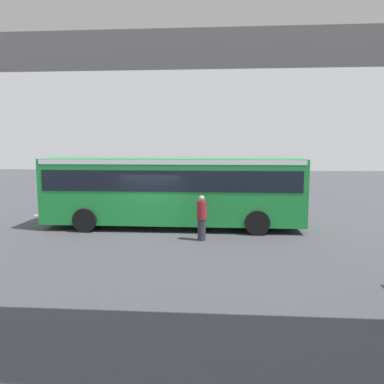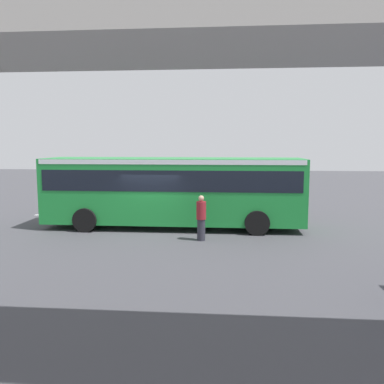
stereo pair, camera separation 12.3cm
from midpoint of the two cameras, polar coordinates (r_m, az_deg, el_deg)
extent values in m
plane|color=#424247|center=(17.23, -5.62, -5.72)|extent=(80.00, 80.00, 0.00)
cube|color=#1E8C38|center=(17.75, -2.54, 0.31)|extent=(11.50, 2.55, 2.86)
cube|color=black|center=(17.69, -2.55, 1.97)|extent=(11.04, 2.59, 0.90)
cube|color=white|center=(17.64, -2.57, 4.55)|extent=(11.27, 2.58, 0.20)
cube|color=black|center=(19.31, -19.78, 1.47)|extent=(0.04, 2.24, 1.20)
cylinder|color=black|center=(17.57, -15.09, -3.95)|extent=(1.04, 0.30, 1.04)
cylinder|color=black|center=(19.94, -12.60, -2.59)|extent=(1.04, 0.30, 1.04)
cylinder|color=black|center=(16.59, 9.65, -4.44)|extent=(1.04, 0.30, 1.04)
cylinder|color=black|center=(19.09, 9.01, -2.93)|extent=(1.04, 0.30, 1.04)
cylinder|color=#2D2D38|center=(15.52, 1.57, -5.50)|extent=(0.32, 0.32, 0.85)
cylinder|color=maroon|center=(15.37, 1.58, -2.68)|extent=(0.38, 0.38, 0.70)
sphere|color=tan|center=(15.29, 1.58, -0.91)|extent=(0.22, 0.22, 0.22)
cylinder|color=slate|center=(22.01, -12.40, 0.62)|extent=(0.08, 0.08, 2.80)
cube|color=yellow|center=(21.92, -12.47, 3.48)|extent=(0.04, 0.60, 0.60)
cube|color=silver|center=(20.51, 12.96, -3.80)|extent=(2.00, 0.20, 0.01)
cube|color=silver|center=(20.33, 1.70, -3.72)|extent=(2.00, 0.20, 0.01)
cube|color=silver|center=(20.92, -9.32, -3.50)|extent=(2.00, 0.20, 0.01)
cube|color=silver|center=(22.24, -19.39, -3.19)|extent=(2.00, 0.20, 0.01)
cube|color=#B2ADA5|center=(6.98, -22.88, 19.73)|extent=(24.17, 2.60, 0.50)
cube|color=#3359A5|center=(8.29, -18.81, 23.49)|extent=(24.17, 0.08, 1.10)
camera|label=1|loc=(0.06, -89.80, 0.02)|focal=36.73mm
camera|label=2|loc=(0.06, 90.20, -0.02)|focal=36.73mm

